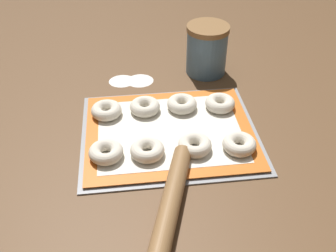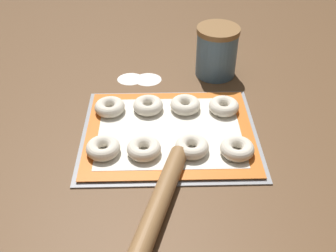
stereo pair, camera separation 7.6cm
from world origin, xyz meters
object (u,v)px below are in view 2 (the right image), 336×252
object	(u,v)px
baking_tray	(168,133)
bagel_back_far_right	(224,106)
bagel_front_mid_right	(192,147)
bagel_back_mid_right	(185,105)
bagel_back_mid_left	(148,105)
rolling_pin	(160,201)
bagel_front_far_left	(103,148)
bagel_front_far_right	(237,149)
flour_canister	(217,51)
bagel_front_mid_left	(144,149)
bagel_back_far_left	(110,107)

from	to	relation	value
baking_tray	bagel_back_far_right	size ratio (longest dim) A/B	5.50
bagel_front_mid_right	bagel_back_mid_right	bearing A→B (deg)	91.89
bagel_back_mid_left	rolling_pin	bearing A→B (deg)	-85.00
bagel_front_far_left	bagel_back_mid_left	distance (m)	0.20
bagel_front_far_right	flour_canister	world-z (taller)	flour_canister
bagel_front_mid_left	baking_tray	bearing A→B (deg)	54.76
bagel_front_mid_left	bagel_back_mid_left	bearing A→B (deg)	87.64
bagel_front_far_left	rolling_pin	xyz separation A→B (m)	(0.14, -0.17, -0.00)
baking_tray	bagel_front_mid_right	xyz separation A→B (m)	(0.06, -0.08, 0.02)
bagel_back_far_right	bagel_back_mid_right	bearing A→B (deg)	174.95
bagel_front_far_left	bagel_front_mid_left	distance (m)	0.10
flour_canister	baking_tray	bearing A→B (deg)	-117.84
bagel_front_far_left	rolling_pin	bearing A→B (deg)	-50.80
flour_canister	bagel_back_far_left	bearing A→B (deg)	-146.17
bagel_back_mid_left	bagel_back_far_right	bearing A→B (deg)	-2.46
bagel_front_mid_left	bagel_back_far_left	size ratio (longest dim) A/B	1.00
bagel_front_mid_right	flour_canister	bearing A→B (deg)	74.94
bagel_front_far_left	rolling_pin	size ratio (longest dim) A/B	0.21
bagel_front_mid_right	rolling_pin	xyz separation A→B (m)	(-0.08, -0.17, -0.00)
bagel_back_far_right	flour_canister	bearing A→B (deg)	89.35
baking_tray	rolling_pin	xyz separation A→B (m)	(-0.02, -0.25, 0.02)
bagel_front_mid_right	rolling_pin	world-z (taller)	rolling_pin
bagel_front_mid_left	bagel_back_mid_right	distance (m)	0.21
bagel_front_mid_left	bagel_back_far_right	world-z (taller)	same
bagel_back_far_left	bagel_front_mid_left	bearing A→B (deg)	-60.55
bagel_front_far_left	bagel_back_far_left	world-z (taller)	same
bagel_front_mid_left	rolling_pin	xyz separation A→B (m)	(0.04, -0.16, -0.00)
bagel_back_far_right	flour_canister	world-z (taller)	flour_canister
flour_canister	rolling_pin	distance (m)	0.58
bagel_back_mid_right	rolling_pin	world-z (taller)	rolling_pin
bagel_front_far_left	bagel_front_far_right	xyz separation A→B (m)	(0.32, -0.01, 0.00)
bagel_back_far_right	rolling_pin	size ratio (longest dim) A/B	0.21
bagel_back_mid_right	baking_tray	bearing A→B (deg)	-118.29
rolling_pin	bagel_back_mid_right	bearing A→B (deg)	77.83
bagel_front_far_left	bagel_front_far_right	distance (m)	0.32
flour_canister	bagel_front_mid_left	bearing A→B (deg)	-119.58
bagel_front_mid_left	bagel_back_far_left	xyz separation A→B (m)	(-0.10, 0.17, 0.00)
rolling_pin	bagel_front_mid_right	bearing A→B (deg)	64.49
baking_tray	bagel_front_mid_right	world-z (taller)	bagel_front_mid_right
baking_tray	bagel_back_far_right	xyz separation A→B (m)	(0.16, 0.08, 0.02)
bagel_front_far_left	bagel_back_mid_right	size ratio (longest dim) A/B	1.00
baking_tray	bagel_back_mid_right	xyz separation A→B (m)	(0.05, 0.09, 0.02)
bagel_back_far_left	bagel_front_far_right	bearing A→B (deg)	-28.99
bagel_front_far_left	bagel_back_mid_right	world-z (taller)	same
bagel_front_mid_right	flour_canister	world-z (taller)	flour_canister
bagel_front_mid_left	flour_canister	bearing A→B (deg)	60.42
bagel_front_mid_left	flour_canister	size ratio (longest dim) A/B	0.53
baking_tray	rolling_pin	world-z (taller)	rolling_pin
rolling_pin	bagel_back_mid_left	bearing A→B (deg)	95.00
bagel_front_far_left	bagel_back_mid_left	world-z (taller)	same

